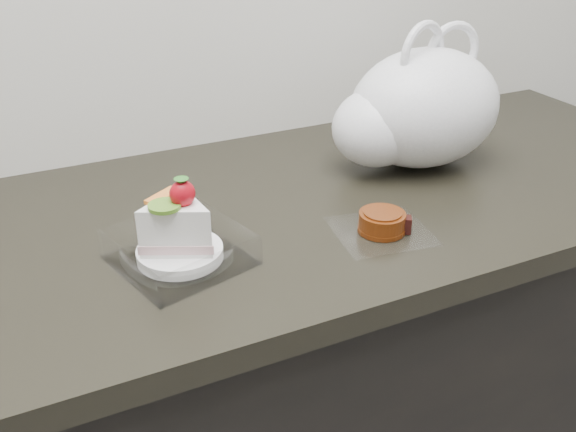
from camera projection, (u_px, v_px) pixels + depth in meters
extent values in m
cube|color=black|center=(186.00, 234.00, 1.03)|extent=(2.04, 0.64, 0.04)
cube|color=white|center=(181.00, 259.00, 0.91)|extent=(0.20, 0.20, 0.00)
cylinder|color=white|center=(180.00, 253.00, 0.91)|extent=(0.12, 0.12, 0.02)
ellipsoid|color=red|center=(182.00, 194.00, 0.86)|extent=(0.04, 0.03, 0.04)
cone|color=#2D7223|center=(181.00, 182.00, 0.85)|extent=(0.02, 0.02, 0.01)
cylinder|color=#669B2D|center=(165.00, 206.00, 0.86)|extent=(0.04, 0.04, 0.01)
cube|color=orange|center=(163.00, 196.00, 0.88)|extent=(0.06, 0.05, 0.01)
cube|color=white|center=(381.00, 231.00, 0.99)|extent=(0.16, 0.16, 0.00)
cylinder|color=#60290B|center=(382.00, 222.00, 0.98)|extent=(0.07, 0.07, 0.03)
cylinder|color=#60290B|center=(381.00, 229.00, 0.99)|extent=(0.08, 0.08, 0.01)
cylinder|color=#60290B|center=(383.00, 213.00, 0.98)|extent=(0.06, 0.06, 0.00)
cube|color=black|center=(404.00, 225.00, 0.98)|extent=(0.03, 0.03, 0.03)
ellipsoid|color=white|center=(425.00, 108.00, 1.18)|extent=(0.32, 0.27, 0.22)
ellipsoid|color=white|center=(378.00, 127.00, 1.16)|extent=(0.19, 0.18, 0.14)
torus|color=white|center=(423.00, 55.00, 1.12)|extent=(0.12, 0.05, 0.12)
torus|color=white|center=(453.00, 52.00, 1.16)|extent=(0.11, 0.02, 0.11)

